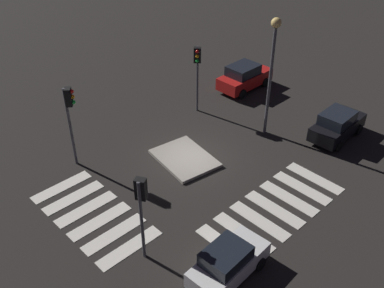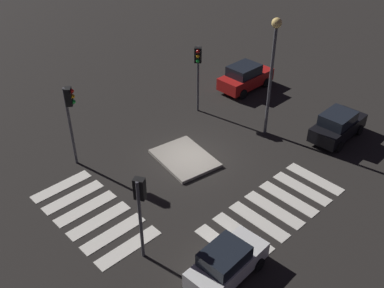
{
  "view_description": "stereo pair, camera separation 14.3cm",
  "coord_description": "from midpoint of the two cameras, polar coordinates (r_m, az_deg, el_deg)",
  "views": [
    {
      "loc": [
        14.5,
        -13.95,
        14.66
      ],
      "look_at": [
        0.0,
        0.0,
        1.0
      ],
      "focal_mm": 41.56,
      "sensor_mm": 36.0,
      "label": 1
    },
    {
      "loc": [
        14.59,
        -13.84,
        14.66
      ],
      "look_at": [
        0.0,
        0.0,
        1.0
      ],
      "focal_mm": 41.56,
      "sensor_mm": 36.0,
      "label": 2
    }
  ],
  "objects": [
    {
      "name": "ground_plane",
      "position": [
        24.89,
        0.16,
        -1.91
      ],
      "size": [
        80.0,
        80.0,
        0.0
      ],
      "primitive_type": "plane",
      "color": "black"
    },
    {
      "name": "traffic_island",
      "position": [
        24.77,
        -0.79,
        -1.85
      ],
      "size": [
        3.88,
        3.14,
        0.18
      ],
      "color": "gray",
      "rests_on": "ground"
    },
    {
      "name": "car_red",
      "position": [
        32.08,
        6.98,
        8.52
      ],
      "size": [
        2.02,
        4.25,
        1.84
      ],
      "rotation": [
        0.0,
        0.0,
        1.58
      ],
      "color": "red",
      "rests_on": "ground"
    },
    {
      "name": "car_black",
      "position": [
        27.62,
        18.35,
        2.28
      ],
      "size": [
        2.02,
        4.07,
        1.74
      ],
      "rotation": [
        0.0,
        0.0,
        1.61
      ],
      "color": "black",
      "rests_on": "ground"
    },
    {
      "name": "car_white",
      "position": [
        18.4,
        4.7,
        -14.92
      ],
      "size": [
        1.9,
        3.75,
        1.6
      ],
      "rotation": [
        0.0,
        0.0,
        1.63
      ],
      "color": "silver",
      "rests_on": "ground"
    },
    {
      "name": "traffic_light_east",
      "position": [
        17.68,
        -6.45,
        -7.03
      ],
      "size": [
        0.54,
        0.53,
        4.05
      ],
      "rotation": [
        0.0,
        0.0,
        2.1
      ],
      "color": "#47474C",
      "rests_on": "ground"
    },
    {
      "name": "traffic_light_west",
      "position": [
        27.81,
        0.92,
        10.24
      ],
      "size": [
        0.54,
        0.53,
        4.46
      ],
      "rotation": [
        0.0,
        0.0,
        -0.83
      ],
      "color": "#47474C",
      "rests_on": "ground"
    },
    {
      "name": "traffic_light_south",
      "position": [
        23.51,
        -15.24,
        4.52
      ],
      "size": [
        0.54,
        0.53,
        4.61
      ],
      "rotation": [
        0.0,
        0.0,
        0.87
      ],
      "color": "#47474C",
      "rests_on": "ground"
    },
    {
      "name": "street_lamp",
      "position": [
        25.25,
        10.51,
        10.87
      ],
      "size": [
        0.56,
        0.56,
        7.12
      ],
      "color": "#47474C",
      "rests_on": "ground"
    },
    {
      "name": "crosswalk_near",
      "position": [
        21.91,
        -12.49,
        -8.8
      ],
      "size": [
        6.45,
        3.2,
        0.02
      ],
      "color": "silver",
      "rests_on": "ground"
    },
    {
      "name": "crosswalk_side",
      "position": [
        22.02,
        10.66,
        -8.26
      ],
      "size": [
        3.2,
        7.6,
        0.02
      ],
      "color": "silver",
      "rests_on": "ground"
    }
  ]
}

